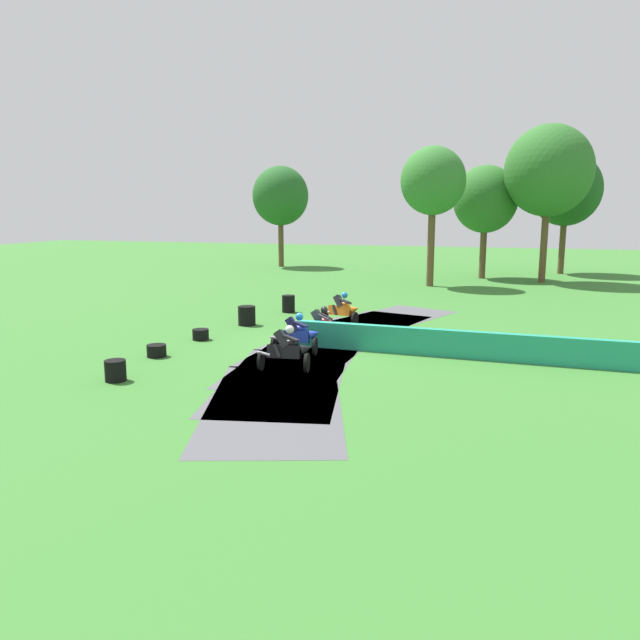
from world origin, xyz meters
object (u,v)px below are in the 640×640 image
object	(u,v)px
motorcycle_trailing_blue	(297,335)
tire_stack_near	(288,304)
motorcycle_lead_orange	(342,309)
tire_stack_extra_a	(115,371)
motorcycle_chase_red	(322,326)
tire_stack_far	(157,351)
motorcycle_fourth_black	(287,350)
tire_stack_mid_a	(247,316)
tire_stack_mid_b	(201,334)

from	to	relation	value
motorcycle_trailing_blue	tire_stack_near	distance (m)	8.34
motorcycle_lead_orange	motorcycle_trailing_blue	distance (m)	5.47
tire_stack_near	tire_stack_extra_a	distance (m)	12.32
motorcycle_chase_red	motorcycle_trailing_blue	xyz separation A→B (m)	(-0.39, -1.58, -0.01)
motorcycle_lead_orange	tire_stack_near	xyz separation A→B (m)	(-3.18, 2.29, -0.25)
tire_stack_near	motorcycle_lead_orange	bearing A→B (deg)	-35.73
tire_stack_far	tire_stack_near	bearing A→B (deg)	82.72
motorcycle_fourth_black	tire_stack_extra_a	bearing A→B (deg)	-150.40
tire_stack_near	tire_stack_far	xyz separation A→B (m)	(-1.21, -9.46, -0.20)
tire_stack_extra_a	tire_stack_near	bearing A→B (deg)	86.42
motorcycle_trailing_blue	tire_stack_mid_a	xyz separation A→B (m)	(-3.64, 4.22, -0.25)
motorcycle_trailing_blue	tire_stack_far	xyz separation A→B (m)	(-4.27, -1.70, -0.45)
motorcycle_chase_red	motorcycle_trailing_blue	size ratio (longest dim) A/B	1.02
motorcycle_lead_orange	motorcycle_trailing_blue	world-z (taller)	motorcycle_trailing_blue
tire_stack_extra_a	tire_stack_far	bearing A→B (deg)	98.77
tire_stack_near	tire_stack_mid_a	world-z (taller)	same
motorcycle_fourth_black	tire_stack_near	bearing A→B (deg)	109.34
motorcycle_lead_orange	tire_stack_extra_a	bearing A→B (deg)	-111.53
tire_stack_mid_a	tire_stack_far	xyz separation A→B (m)	(-0.63, -5.92, -0.20)
motorcycle_trailing_blue	motorcycle_fourth_black	size ratio (longest dim) A/B	1.00
motorcycle_fourth_black	tire_stack_near	distance (m)	10.48
motorcycle_chase_red	motorcycle_lead_orange	bearing A→B (deg)	94.06
motorcycle_fourth_black	tire_stack_near	world-z (taller)	motorcycle_fourth_black
motorcycle_fourth_black	tire_stack_extra_a	world-z (taller)	motorcycle_fourth_black
motorcycle_fourth_black	tire_stack_extra_a	distance (m)	4.89
tire_stack_extra_a	tire_stack_mid_a	bearing A→B (deg)	88.75
motorcycle_trailing_blue	tire_stack_mid_b	world-z (taller)	motorcycle_trailing_blue
motorcycle_lead_orange	motorcycle_chase_red	xyz separation A→B (m)	(0.28, -3.89, 0.01)
tire_stack_mid_a	motorcycle_chase_red	bearing A→B (deg)	-33.22
tire_stack_mid_a	tire_stack_mid_b	distance (m)	3.20
motorcycle_lead_orange	tire_stack_mid_b	xyz separation A→B (m)	(-4.24, -4.40, -0.45)
motorcycle_fourth_black	tire_stack_mid_b	bearing A→B (deg)	144.79
tire_stack_near	tire_stack_far	bearing A→B (deg)	-97.28
motorcycle_chase_red	tire_stack_far	size ratio (longest dim) A/B	2.72
tire_stack_mid_a	tire_stack_near	bearing A→B (deg)	80.70
motorcycle_trailing_blue	motorcycle_lead_orange	bearing A→B (deg)	88.77
motorcycle_trailing_blue	motorcycle_fourth_black	bearing A→B (deg)	-79.17
tire_stack_near	tire_stack_mid_b	bearing A→B (deg)	-99.01
tire_stack_far	motorcycle_lead_orange	bearing A→B (deg)	58.54
motorcycle_chase_red	tire_stack_mid_b	bearing A→B (deg)	-173.49
motorcycle_lead_orange	tire_stack_mid_b	world-z (taller)	motorcycle_lead_orange
motorcycle_lead_orange	motorcycle_trailing_blue	bearing A→B (deg)	-91.23
motorcycle_trailing_blue	tire_stack_mid_a	distance (m)	5.58
tire_stack_mid_a	tire_stack_extra_a	size ratio (longest dim) A/B	1.33
tire_stack_mid_a	tire_stack_mid_b	world-z (taller)	tire_stack_mid_a
motorcycle_fourth_black	tire_stack_near	size ratio (longest dim) A/B	2.10
motorcycle_lead_orange	tire_stack_mid_a	size ratio (longest dim) A/B	2.14
motorcycle_fourth_black	tire_stack_far	bearing A→B (deg)	174.74
motorcycle_fourth_black	tire_stack_mid_b	size ratio (longest dim) A/B	2.78
tire_stack_extra_a	motorcycle_lead_orange	bearing A→B (deg)	68.47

